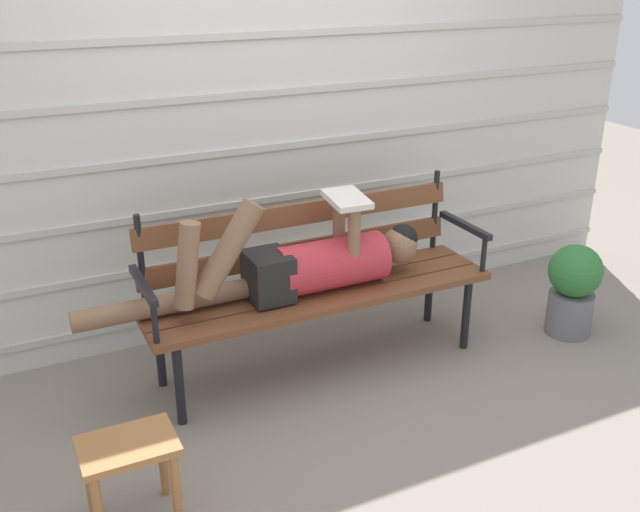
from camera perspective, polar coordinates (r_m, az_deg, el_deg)
The scene contains 6 objects.
ground_plane at distance 3.70m, azimuth 1.18°, elevation -9.90°, with size 12.00×12.00×0.00m, color gray.
house_siding at distance 3.95m, azimuth -4.19°, elevation 10.79°, with size 4.98×0.08×2.36m.
park_bench at distance 3.66m, azimuth -0.47°, elevation -1.52°, with size 1.81×0.47×0.90m.
reclining_person at distance 3.52m, azimuth -1.27°, elevation -0.59°, with size 1.76×0.26×0.55m.
footstool at distance 2.84m, azimuth -14.91°, elevation -15.53°, with size 0.35×0.25×0.36m.
potted_plant at distance 4.26m, azimuth 19.49°, elevation -2.32°, with size 0.30×0.30×0.53m.
Camera 1 is at (-1.43, -2.77, 2.00)m, focal length 40.25 mm.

